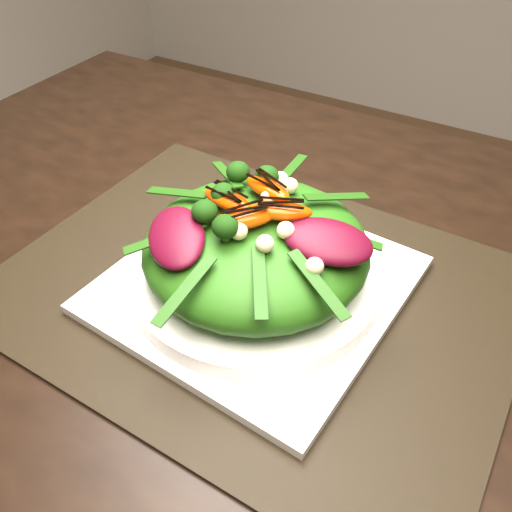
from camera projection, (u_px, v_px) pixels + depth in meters
The scene contains 10 objects.
dining_table at pixel (418, 373), 0.53m from camera, with size 1.60×0.90×0.75m, color black.
placemat at pixel (256, 289), 0.58m from camera, with size 0.53×0.40×0.00m, color black.
plate_base at pixel (256, 284), 0.58m from camera, with size 0.28×0.28×0.01m, color silver.
salad_bowl at pixel (256, 274), 0.57m from camera, with size 0.26×0.26×0.02m, color white.
lettuce_mound at pixel (256, 247), 0.54m from camera, with size 0.23×0.23×0.08m, color #295D11.
radicchio_leaf at pixel (328, 241), 0.49m from camera, with size 0.08×0.05×0.02m, color #420715.
orange_segment at pixel (267, 200), 0.53m from camera, with size 0.06×0.02×0.02m, color #CE3503.
broccoli_floret at pixel (218, 172), 0.56m from camera, with size 0.03×0.03×0.03m, color #0B370A.
macadamia_nut at pixel (257, 240), 0.48m from camera, with size 0.02×0.02×0.02m, color beige.
balsamic_drizzle at pixel (267, 192), 0.52m from camera, with size 0.05×0.00×0.00m, color black.
Camera 1 is at (0.02, -0.36, 1.16)m, focal length 38.00 mm.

